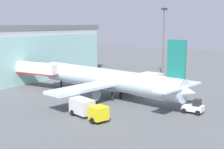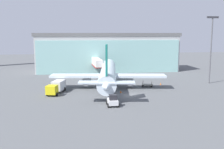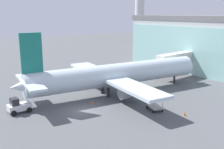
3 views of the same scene
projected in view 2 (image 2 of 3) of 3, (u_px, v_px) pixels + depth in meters
The scene contains 10 objects.
ground at pixel (131, 95), 57.83m from camera, with size 240.00×240.00×0.00m, color #545659.
terminal_building at pixel (107, 52), 94.66m from camera, with size 50.83×13.66×13.66m.
jet_bridge at pixel (96, 62), 84.78m from camera, with size 2.85×14.09×5.57m.
apron_light_mast at pixel (211, 44), 70.17m from camera, with size 3.20×0.40×18.00m.
airplane at pixel (108, 74), 65.83m from camera, with size 28.68×36.67×11.48m.
catering_truck at pixel (57, 87), 59.88m from camera, with size 4.27×7.62×2.65m.
baggage_cart at pixel (147, 85), 67.28m from camera, with size 3.17×2.45×1.50m.
pushback_tug at pixel (113, 101), 49.38m from camera, with size 2.19×3.23×2.30m.
safety_cone_nose at pixel (121, 92), 60.34m from camera, with size 0.36×0.36×0.55m, color orange.
safety_cone_wingtip at pixel (161, 84), 69.63m from camera, with size 0.36×0.36×0.55m, color orange.
Camera 2 is at (-12.49, -55.14, 13.67)m, focal length 42.00 mm.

